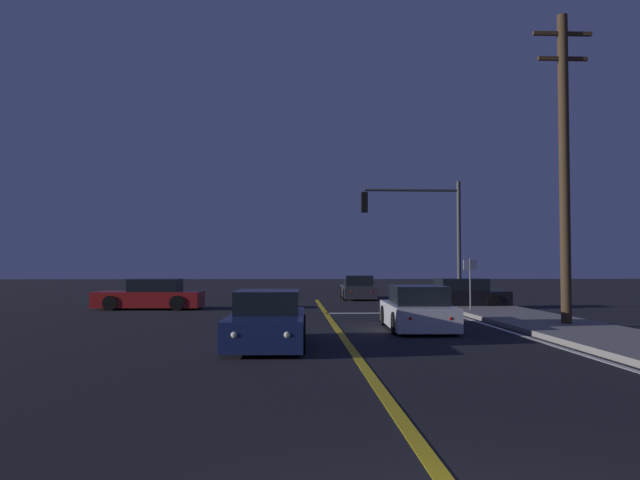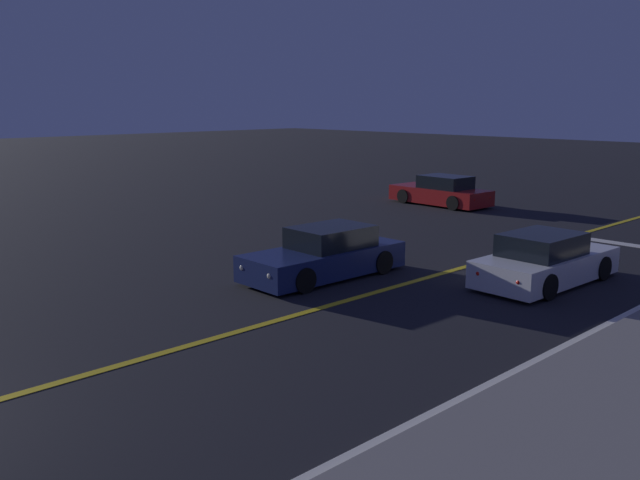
# 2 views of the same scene
# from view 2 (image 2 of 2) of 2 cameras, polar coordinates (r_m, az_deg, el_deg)

# --- Properties ---
(lane_line_center) EXTENTS (0.20, 39.36, 0.01)m
(lane_line_center) POSITION_cam_2_polar(r_m,az_deg,el_deg) (16.98, 5.00, -4.27)
(lane_line_center) COLOR gold
(lane_line_center) RESTS_ON ground
(lane_line_edge_right) EXTENTS (0.16, 39.36, 0.01)m
(lane_line_edge_right) POSITION_cam_2_polar(r_m,az_deg,el_deg) (14.35, 20.33, -7.94)
(lane_line_edge_right) COLOR silver
(lane_line_edge_right) RESTS_ON ground
(car_mid_block_red) EXTENTS (4.73, 2.07, 1.34)m
(car_mid_block_red) POSITION_cam_2_polar(r_m,az_deg,el_deg) (31.41, 10.08, 3.95)
(car_mid_block_red) COLOR maroon
(car_mid_block_red) RESTS_ON ground
(car_side_waiting_white) EXTENTS (1.99, 4.49, 1.34)m
(car_side_waiting_white) POSITION_cam_2_polar(r_m,az_deg,el_deg) (18.43, 18.26, -1.71)
(car_side_waiting_white) COLOR silver
(car_side_waiting_white) RESTS_ON ground
(car_parked_curb_navy) EXTENTS (1.96, 4.65, 1.34)m
(car_parked_curb_navy) POSITION_cam_2_polar(r_m,az_deg,el_deg) (18.21, 0.44, -1.27)
(car_parked_curb_navy) COLOR navy
(car_parked_curb_navy) RESTS_ON ground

